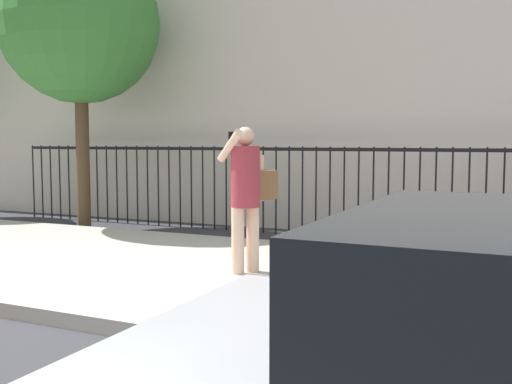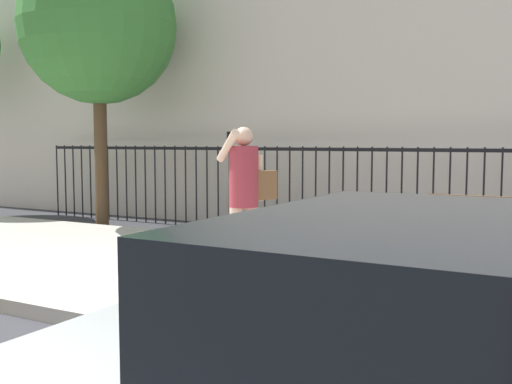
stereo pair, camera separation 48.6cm
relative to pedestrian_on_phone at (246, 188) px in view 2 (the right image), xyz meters
The scene contains 6 objects.
ground_plane 2.68m from the pedestrian_on_phone, 116.10° to the right, with size 60.00×60.00×0.00m, color #333338.
sidewalk 1.51m from the pedestrian_on_phone, behind, with size 28.00×4.40×0.15m, color #B2ADA3.
iron_fence 3.88m from the pedestrian_on_phone, 105.94° to the left, with size 12.03×0.04×1.60m.
pedestrian_on_phone is the anchor object (origin of this frame).
street_bench 2.91m from the pedestrian_on_phone, 18.76° to the left, with size 1.60×0.45×0.95m.
street_tree_near 6.10m from the pedestrian_on_phone, 150.49° to the left, with size 2.99×2.99×5.38m.
Camera 2 is at (4.45, -3.82, 1.69)m, focal length 41.62 mm.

